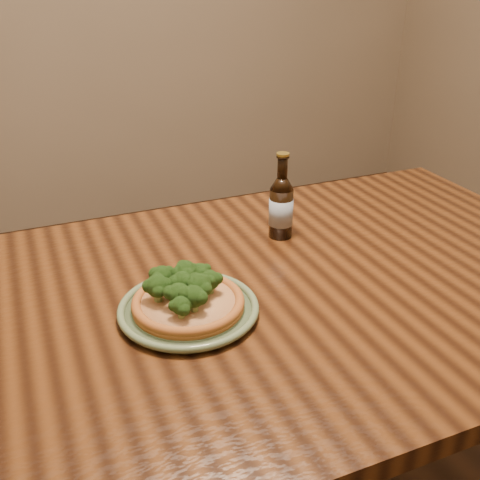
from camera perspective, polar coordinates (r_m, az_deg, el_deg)
name	(u,v)px	position (r m, az deg, el deg)	size (l,w,h in m)	color
table	(238,331)	(1.15, -0.16, -9.26)	(1.60, 0.90, 0.75)	#4C2810
plate	(189,309)	(1.03, -5.25, -6.98)	(0.26, 0.26, 0.02)	#637853
pizza	(187,298)	(1.02, -5.41, -5.84)	(0.20, 0.20, 0.07)	#AC6027
beer_bottle	(281,207)	(1.28, 4.20, 3.41)	(0.06, 0.06, 0.20)	black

